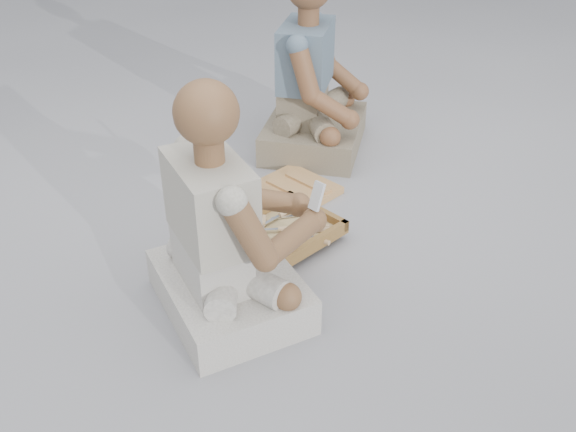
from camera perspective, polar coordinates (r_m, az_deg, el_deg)
ground at (r=2.50m, az=3.77°, el=-7.34°), size 60.00×60.00×0.00m
carved_panel at (r=3.09m, az=-0.72°, el=1.71°), size 0.58×0.44×0.04m
tool_tray at (r=2.76m, az=-0.54°, el=-1.47°), size 0.51×0.43×0.06m
chisel_0 at (r=2.87m, az=1.66°, el=0.18°), size 0.21×0.10×0.02m
chisel_1 at (r=2.79m, az=-2.24°, el=-0.68°), size 0.15×0.18×0.02m
chisel_2 at (r=2.78m, az=2.56°, el=-1.02°), size 0.20×0.13×0.02m
chisel_3 at (r=2.85m, az=-0.56°, el=0.16°), size 0.22×0.06×0.02m
chisel_4 at (r=2.75m, az=-0.62°, el=-1.15°), size 0.20×0.13×0.02m
chisel_5 at (r=2.76m, az=3.10°, el=-1.27°), size 0.21×0.10×0.02m
chisel_6 at (r=2.84m, az=-3.11°, el=-0.20°), size 0.15×0.19×0.02m
chisel_7 at (r=2.72m, az=1.24°, el=-1.91°), size 0.22×0.03×0.02m
chisel_8 at (r=2.72m, az=2.66°, el=-2.05°), size 0.10×0.21×0.02m
wood_chip_0 at (r=3.00m, az=-1.65°, el=0.40°), size 0.02×0.02×0.00m
wood_chip_1 at (r=2.58m, az=-0.88°, el=-5.69°), size 0.02×0.02×0.00m
wood_chip_2 at (r=2.75m, az=2.07°, el=-2.97°), size 0.02×0.02×0.00m
wood_chip_3 at (r=2.69m, az=-6.73°, el=-4.22°), size 0.02×0.02×0.00m
wood_chip_4 at (r=2.73m, az=0.06°, el=-3.23°), size 0.02×0.02×0.00m
wood_chip_5 at (r=3.11m, az=-0.34°, el=1.64°), size 0.02×0.02×0.00m
wood_chip_6 at (r=2.79m, az=1.62°, el=-2.38°), size 0.02×0.02×0.00m
wood_chip_7 at (r=3.06m, az=-3.62°, el=1.06°), size 0.02×0.02×0.00m
wood_chip_8 at (r=2.72m, az=-2.45°, el=-3.52°), size 0.02×0.02×0.00m
wood_chip_9 at (r=2.98m, az=1.57°, el=0.15°), size 0.02×0.02×0.00m
wood_chip_10 at (r=2.92m, az=1.47°, el=-0.71°), size 0.02×0.02×0.00m
wood_chip_11 at (r=2.98m, az=-7.93°, el=-0.21°), size 0.02×0.02×0.00m
craftsman at (r=2.28m, az=-5.60°, el=-2.13°), size 0.65×0.65×0.91m
companion at (r=3.47m, az=2.19°, el=11.03°), size 0.80×0.79×0.98m
mobile_phone at (r=2.29m, az=2.58°, el=1.79°), size 0.06×0.05×0.10m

